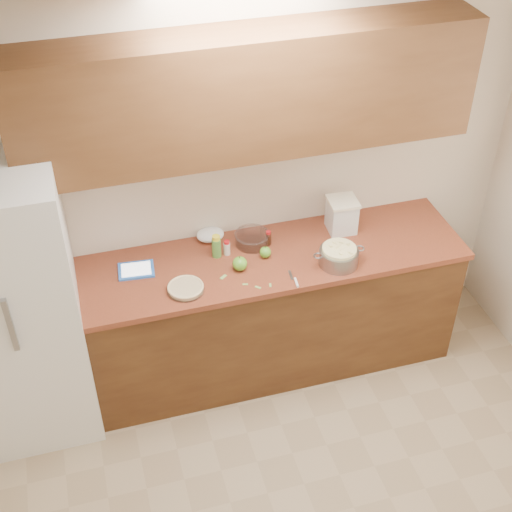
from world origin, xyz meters
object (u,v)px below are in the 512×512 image
object	(u,v)px
pie	(186,288)
tablet	(136,270)
colander	(339,256)
flour_canister	(342,215)

from	to	relation	value
pie	tablet	xyz separation A→B (m)	(-0.25, 0.26, -0.01)
pie	colander	distance (m)	0.95
colander	tablet	world-z (taller)	colander
colander	flour_canister	xyz separation A→B (m)	(0.14, 0.33, 0.06)
colander	flour_canister	size ratio (longest dim) A/B	1.44
colander	flour_canister	world-z (taller)	flour_canister
pie	tablet	bearing A→B (deg)	134.39
colander	tablet	size ratio (longest dim) A/B	1.43
colander	tablet	xyz separation A→B (m)	(-1.20, 0.27, -0.05)
flour_canister	tablet	size ratio (longest dim) A/B	1.00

